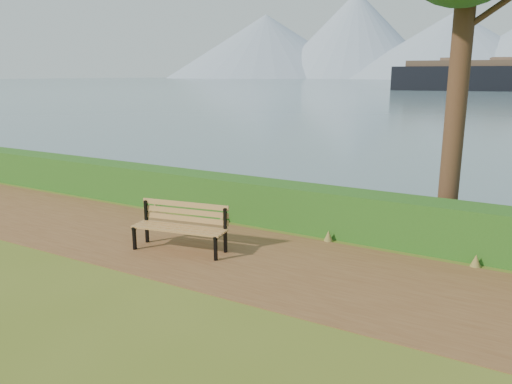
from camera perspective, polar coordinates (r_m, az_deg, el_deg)
The scene contains 4 objects.
ground at distance 9.79m, azimuth -5.14°, elevation -7.48°, with size 140.00×140.00×0.00m, color #50621C.
path at distance 10.02m, azimuth -4.15°, elevation -6.93°, with size 40.00×3.40×0.01m, color brown.
hedge at distance 11.75m, azimuth 2.10°, elevation -1.31°, with size 32.00×0.85×1.00m, color #164112.
bench at distance 10.11m, azimuth -8.53°, elevation -3.57°, with size 1.99×0.89×0.96m.
Camera 1 is at (5.32, -7.46, 3.47)m, focal length 35.00 mm.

